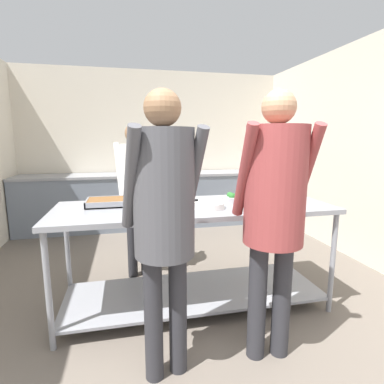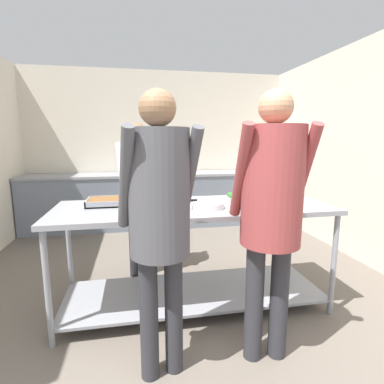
{
  "view_description": "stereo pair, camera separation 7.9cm",
  "coord_description": "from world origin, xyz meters",
  "px_view_note": "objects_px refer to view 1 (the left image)",
  "views": [
    {
      "loc": [
        -0.5,
        -1.13,
        1.49
      ],
      "look_at": [
        0.06,
        1.42,
        1.02
      ],
      "focal_mm": 28.0,
      "sensor_mm": 36.0,
      "label": 1
    },
    {
      "loc": [
        -0.43,
        -1.14,
        1.49
      ],
      "look_at": [
        0.06,
        1.42,
        1.02
      ],
      "focal_mm": 28.0,
      "sensor_mm": 36.0,
      "label": 2
    }
  ],
  "objects_px": {
    "guest_serving_left": "(274,200)",
    "serving_tray_vegetables": "(109,202)",
    "broccoli_bowl": "(232,199)",
    "sauce_pan": "(163,205)",
    "cook_behind_counter": "(137,183)",
    "serving_tray_roast": "(263,196)",
    "water_bottle": "(165,167)",
    "guest_serving_right": "(164,208)",
    "plate_stack": "(209,205)"
  },
  "relations": [
    {
      "from": "guest_serving_right",
      "to": "cook_behind_counter",
      "type": "distance_m",
      "value": 1.47
    },
    {
      "from": "cook_behind_counter",
      "to": "sauce_pan",
      "type": "bearing_deg",
      "value": -78.55
    },
    {
      "from": "sauce_pan",
      "to": "cook_behind_counter",
      "type": "height_order",
      "value": "cook_behind_counter"
    },
    {
      "from": "cook_behind_counter",
      "to": "plate_stack",
      "type": "bearing_deg",
      "value": -56.22
    },
    {
      "from": "sauce_pan",
      "to": "broccoli_bowl",
      "type": "distance_m",
      "value": 0.68
    },
    {
      "from": "broccoli_bowl",
      "to": "cook_behind_counter",
      "type": "height_order",
      "value": "cook_behind_counter"
    },
    {
      "from": "sauce_pan",
      "to": "cook_behind_counter",
      "type": "xyz_separation_m",
      "value": [
        -0.17,
        0.86,
        0.06
      ]
    },
    {
      "from": "broccoli_bowl",
      "to": "serving_tray_vegetables",
      "type": "bearing_deg",
      "value": 173.22
    },
    {
      "from": "serving_tray_vegetables",
      "to": "cook_behind_counter",
      "type": "xyz_separation_m",
      "value": [
        0.26,
        0.53,
        0.08
      ]
    },
    {
      "from": "broccoli_bowl",
      "to": "guest_serving_left",
      "type": "bearing_deg",
      "value": -90.46
    },
    {
      "from": "broccoli_bowl",
      "to": "serving_tray_roast",
      "type": "relative_size",
      "value": 0.46
    },
    {
      "from": "sauce_pan",
      "to": "plate_stack",
      "type": "relative_size",
      "value": 1.6
    },
    {
      "from": "broccoli_bowl",
      "to": "cook_behind_counter",
      "type": "relative_size",
      "value": 0.12
    },
    {
      "from": "serving_tray_roast",
      "to": "water_bottle",
      "type": "bearing_deg",
      "value": 104.47
    },
    {
      "from": "sauce_pan",
      "to": "broccoli_bowl",
      "type": "relative_size",
      "value": 2.22
    },
    {
      "from": "serving_tray_vegetables",
      "to": "serving_tray_roast",
      "type": "bearing_deg",
      "value": -1.94
    },
    {
      "from": "serving_tray_roast",
      "to": "water_bottle",
      "type": "height_order",
      "value": "water_bottle"
    },
    {
      "from": "serving_tray_roast",
      "to": "cook_behind_counter",
      "type": "relative_size",
      "value": 0.25
    },
    {
      "from": "guest_serving_right",
      "to": "plate_stack",
      "type": "bearing_deg",
      "value": 54.86
    },
    {
      "from": "sauce_pan",
      "to": "broccoli_bowl",
      "type": "xyz_separation_m",
      "value": [
        0.65,
        0.2,
        -0.01
      ]
    },
    {
      "from": "serving_tray_vegetables",
      "to": "plate_stack",
      "type": "relative_size",
      "value": 1.38
    },
    {
      "from": "sauce_pan",
      "to": "cook_behind_counter",
      "type": "distance_m",
      "value": 0.87
    },
    {
      "from": "serving_tray_roast",
      "to": "guest_serving_left",
      "type": "height_order",
      "value": "guest_serving_left"
    },
    {
      "from": "broccoli_bowl",
      "to": "guest_serving_right",
      "type": "bearing_deg",
      "value": -131.56
    },
    {
      "from": "serving_tray_vegetables",
      "to": "cook_behind_counter",
      "type": "height_order",
      "value": "cook_behind_counter"
    },
    {
      "from": "sauce_pan",
      "to": "guest_serving_right",
      "type": "distance_m",
      "value": 0.63
    },
    {
      "from": "guest_serving_left",
      "to": "water_bottle",
      "type": "relative_size",
      "value": 8.0
    },
    {
      "from": "serving_tray_roast",
      "to": "cook_behind_counter",
      "type": "distance_m",
      "value": 1.3
    },
    {
      "from": "serving_tray_vegetables",
      "to": "water_bottle",
      "type": "height_order",
      "value": "water_bottle"
    },
    {
      "from": "broccoli_bowl",
      "to": "guest_serving_right",
      "type": "height_order",
      "value": "guest_serving_right"
    },
    {
      "from": "cook_behind_counter",
      "to": "water_bottle",
      "type": "xyz_separation_m",
      "value": [
        0.53,
        1.85,
        -0.01
      ]
    },
    {
      "from": "serving_tray_roast",
      "to": "guest_serving_left",
      "type": "xyz_separation_m",
      "value": [
        -0.34,
        -0.87,
        0.15
      ]
    },
    {
      "from": "sauce_pan",
      "to": "guest_serving_left",
      "type": "xyz_separation_m",
      "value": [
        0.64,
        -0.59,
        0.13
      ]
    },
    {
      "from": "sauce_pan",
      "to": "cook_behind_counter",
      "type": "relative_size",
      "value": 0.26
    },
    {
      "from": "serving_tray_vegetables",
      "to": "serving_tray_roast",
      "type": "distance_m",
      "value": 1.42
    },
    {
      "from": "serving_tray_vegetables",
      "to": "plate_stack",
      "type": "distance_m",
      "value": 0.87
    },
    {
      "from": "plate_stack",
      "to": "water_bottle",
      "type": "distance_m",
      "value": 2.68
    },
    {
      "from": "broccoli_bowl",
      "to": "guest_serving_left",
      "type": "relative_size",
      "value": 0.11
    },
    {
      "from": "guest_serving_left",
      "to": "cook_behind_counter",
      "type": "bearing_deg",
      "value": 119.37
    },
    {
      "from": "serving_tray_vegetables",
      "to": "plate_stack",
      "type": "height_order",
      "value": "serving_tray_vegetables"
    },
    {
      "from": "serving_tray_vegetables",
      "to": "guest_serving_left",
      "type": "bearing_deg",
      "value": -40.4
    },
    {
      "from": "guest_serving_left",
      "to": "serving_tray_roast",
      "type": "bearing_deg",
      "value": 68.3
    },
    {
      "from": "broccoli_bowl",
      "to": "water_bottle",
      "type": "height_order",
      "value": "water_bottle"
    },
    {
      "from": "water_bottle",
      "to": "sauce_pan",
      "type": "bearing_deg",
      "value": -97.56
    },
    {
      "from": "serving_tray_vegetables",
      "to": "cook_behind_counter",
      "type": "bearing_deg",
      "value": 63.78
    },
    {
      "from": "serving_tray_vegetables",
      "to": "broccoli_bowl",
      "type": "xyz_separation_m",
      "value": [
        1.08,
        -0.13,
        0.01
      ]
    },
    {
      "from": "serving_tray_roast",
      "to": "guest_serving_right",
      "type": "relative_size",
      "value": 0.24
    },
    {
      "from": "serving_tray_vegetables",
      "to": "cook_behind_counter",
      "type": "distance_m",
      "value": 0.6
    },
    {
      "from": "serving_tray_vegetables",
      "to": "guest_serving_right",
      "type": "bearing_deg",
      "value": -68.67
    },
    {
      "from": "guest_serving_left",
      "to": "serving_tray_vegetables",
      "type": "bearing_deg",
      "value": 139.6
    }
  ]
}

